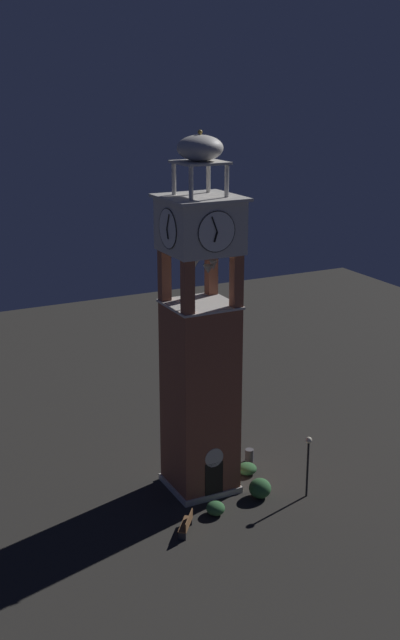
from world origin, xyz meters
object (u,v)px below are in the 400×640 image
park_bench (187,524)px  trash_bin (249,455)px  lamp_post (308,455)px  clock_tower (200,350)px

park_bench → trash_bin: park_bench is taller
park_bench → lamp_post: bearing=1.8°
clock_tower → trash_bin: (4.01, 1.28, -7.81)m
clock_tower → lamp_post: (4.77, -3.70, -5.69)m
park_bench → clock_tower: bearing=54.9°
lamp_post → park_bench: bearing=-178.2°
clock_tower → lamp_post: 8.30m
clock_tower → park_bench: bearing=-125.1°
trash_bin → lamp_post: bearing=-81.3°
park_bench → trash_bin: (6.78, 5.23, -0.08)m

